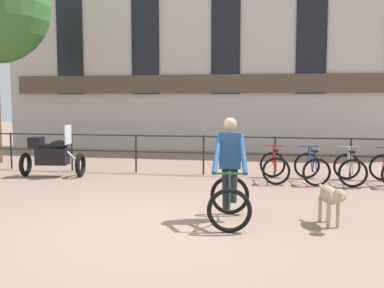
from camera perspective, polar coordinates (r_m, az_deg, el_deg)
name	(u,v)px	position (r m, az deg, el deg)	size (l,w,h in m)	color
ground_plane	(152,229)	(7.07, -5.05, -10.76)	(60.00, 60.00, 0.00)	#8E7060
canal_railing	(204,148)	(11.95, 1.48, -0.53)	(15.05, 0.05, 1.05)	#232326
building_facade	(227,45)	(17.75, 4.40, 12.41)	(18.00, 0.72, 8.22)	beige
cyclist_with_bike	(230,175)	(7.41, 4.82, -3.95)	(0.78, 1.23, 1.70)	black
dog	(331,197)	(7.45, 17.25, -6.43)	(0.38, 0.96, 0.66)	tan
parked_motorcycle	(52,155)	(12.22, -17.35, -1.34)	(1.65, 0.78, 1.35)	black
parked_bicycle_near_lamp	(274,167)	(11.21, 10.42, -2.84)	(0.75, 1.16, 0.86)	black
parked_bicycle_mid_left	(312,168)	(11.25, 14.94, -2.91)	(0.80, 1.19, 0.86)	black
parked_bicycle_mid_right	(350,169)	(11.36, 19.40, -2.96)	(0.69, 1.13, 0.86)	black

